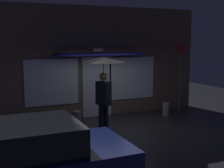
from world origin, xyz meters
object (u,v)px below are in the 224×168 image
parked_car (8,164)px  street_sign_post (180,74)px  sidewalk_bollard (77,118)px  sidewalk_bollard_2 (166,109)px  person_with_umbrella (103,73)px

parked_car → street_sign_post: bearing=33.1°
sidewalk_bollard → sidewalk_bollard_2: (3.46, 0.03, -0.00)m
person_with_umbrella → parked_car: bearing=-64.3°
person_with_umbrella → sidewalk_bollard_2: person_with_umbrella is taller
parked_car → sidewalk_bollard_2: bearing=35.0°
parked_car → sidewalk_bollard_2: (5.94, 4.29, -0.47)m
sidewalk_bollard_2 → parked_car: bearing=-144.2°
person_with_umbrella → sidewalk_bollard: (-0.52, 1.07, -1.58)m
sidewalk_bollard_2 → street_sign_post: bearing=15.1°
person_with_umbrella → sidewalk_bollard: 1.98m
street_sign_post → sidewalk_bollard: street_sign_post is taller
street_sign_post → sidewalk_bollard: bearing=-176.9°
person_with_umbrella → parked_car: size_ratio=0.53×
street_sign_post → person_with_umbrella: bearing=-160.5°
sidewalk_bollard → sidewalk_bollard_2: sidewalk_bollard is taller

